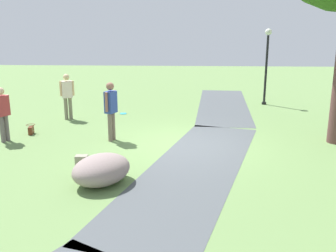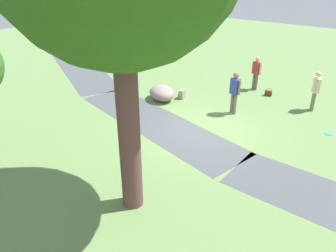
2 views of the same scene
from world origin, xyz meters
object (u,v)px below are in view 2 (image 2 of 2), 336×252
at_px(lawn_boulder, 162,93).
at_px(man_near_boulder, 316,88).
at_px(frisbee_on_grass, 329,134).
at_px(woman_with_handbag, 256,71).
at_px(handbag_on_grass, 268,93).
at_px(backpack_by_boulder, 182,94).
at_px(passerby_on_path, 235,90).

relative_size(lawn_boulder, man_near_boulder, 1.03).
bearing_deg(frisbee_on_grass, woman_with_handbag, -35.96).
distance_m(handbag_on_grass, backpack_by_boulder, 4.03).
bearing_deg(passerby_on_path, frisbee_on_grass, -175.53).
bearing_deg(passerby_on_path, lawn_boulder, 7.55).
xyz_separation_m(man_near_boulder, handbag_on_grass, (2.05, -0.57, -0.83)).
bearing_deg(handbag_on_grass, man_near_boulder, 164.42).
distance_m(passerby_on_path, backpack_by_boulder, 2.73).
distance_m(lawn_boulder, handbag_on_grass, 4.94).
relative_size(passerby_on_path, handbag_on_grass, 5.20).
relative_size(woman_with_handbag, handbag_on_grass, 4.81).
bearing_deg(frisbee_on_grass, handbag_on_grass, -38.08).
distance_m(backpack_by_boulder, frisbee_on_grass, 6.24).
xyz_separation_m(handbag_on_grass, backpack_by_boulder, (3.15, 2.52, 0.05)).
bearing_deg(frisbee_on_grass, lawn_boulder, 5.92).
bearing_deg(backpack_by_boulder, man_near_boulder, -159.51).
bearing_deg(lawn_boulder, backpack_by_boulder, -136.87).
xyz_separation_m(lawn_boulder, woman_with_handbag, (-2.98, -3.56, 0.61)).
distance_m(man_near_boulder, passerby_on_path, 3.37).
relative_size(lawn_boulder, backpack_by_boulder, 4.32).
height_order(lawn_boulder, woman_with_handbag, woman_with_handbag).
relative_size(man_near_boulder, passerby_on_path, 0.96).
distance_m(passerby_on_path, frisbee_on_grass, 3.80).
relative_size(man_near_boulder, frisbee_on_grass, 6.26).
height_order(woman_with_handbag, passerby_on_path, passerby_on_path).
height_order(passerby_on_path, handbag_on_grass, passerby_on_path).
bearing_deg(man_near_boulder, woman_with_handbag, -19.08).
xyz_separation_m(woman_with_handbag, backpack_by_boulder, (2.31, 2.95, -0.74)).
bearing_deg(frisbee_on_grass, man_near_boulder, -60.75).
distance_m(woman_with_handbag, passerby_on_path, 3.15).
bearing_deg(lawn_boulder, man_near_boulder, -156.39).
xyz_separation_m(man_near_boulder, frisbee_on_grass, (-1.04, 1.85, -0.96)).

